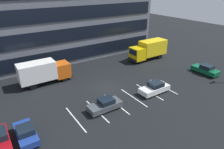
% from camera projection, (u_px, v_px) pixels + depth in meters
% --- Properties ---
extents(ground_plane, '(120.00, 120.00, 0.00)m').
position_uv_depth(ground_plane, '(107.00, 88.00, 29.48)').
color(ground_plane, black).
extents(office_building, '(36.96, 13.24, 14.40)m').
position_uv_depth(office_building, '(58.00, 20.00, 40.08)').
color(office_building, slate).
rests_on(office_building, ground_plane).
extents(lot_markings, '(14.14, 5.40, 0.01)m').
position_uv_depth(lot_markings, '(125.00, 101.00, 26.21)').
color(lot_markings, silver).
rests_on(lot_markings, ground_plane).
extents(box_truck_yellow_all, '(7.91, 2.62, 3.67)m').
position_uv_depth(box_truck_yellow_all, '(149.00, 49.00, 39.63)').
color(box_truck_yellow_all, yellow).
rests_on(box_truck_yellow_all, ground_plane).
extents(box_truck_orange, '(7.55, 2.50, 3.50)m').
position_uv_depth(box_truck_orange, '(44.00, 71.00, 29.97)').
color(box_truck_orange, '#D85914').
rests_on(box_truck_orange, ground_plane).
extents(sedan_navy, '(1.69, 4.04, 1.45)m').
position_uv_depth(sedan_navy, '(26.00, 133.00, 19.57)').
color(sedan_navy, navy).
rests_on(sedan_navy, ground_plane).
extents(sedan_forest, '(1.83, 4.38, 1.57)m').
position_uv_depth(sedan_forest, '(206.00, 69.00, 33.72)').
color(sedan_forest, '#0C5933').
rests_on(sedan_forest, ground_plane).
extents(sedan_charcoal, '(4.12, 1.73, 1.48)m').
position_uv_depth(sedan_charcoal, '(105.00, 105.00, 24.06)').
color(sedan_charcoal, '#474C51').
rests_on(sedan_charcoal, ground_plane).
extents(sedan_white, '(4.37, 1.83, 1.56)m').
position_uv_depth(sedan_white, '(155.00, 88.00, 27.82)').
color(sedan_white, white).
rests_on(sedan_white, ground_plane).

